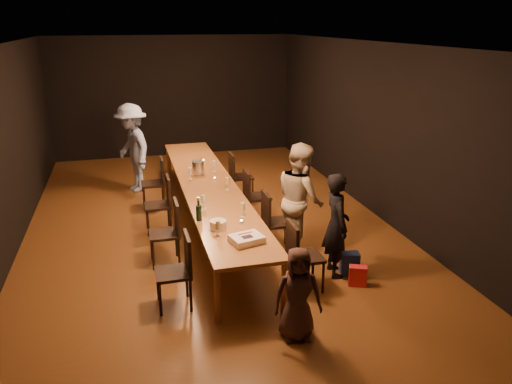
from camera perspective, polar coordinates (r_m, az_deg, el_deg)
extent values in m
plane|color=#492C12|center=(8.61, -5.32, -3.84)|extent=(10.00, 10.00, 0.00)
cube|color=black|center=(13.03, -9.36, 10.69)|extent=(6.00, 0.04, 3.00)
cube|color=black|center=(3.61, 7.93, -11.77)|extent=(6.00, 0.04, 3.00)
cube|color=black|center=(8.24, -26.74, 4.10)|extent=(0.04, 10.00, 3.00)
cube|color=black|center=(9.11, 13.44, 6.89)|extent=(0.04, 10.00, 3.00)
cube|color=silver|center=(7.95, -6.01, 16.51)|extent=(6.00, 10.00, 0.04)
cube|color=olive|center=(8.36, -5.48, 0.74)|extent=(0.90, 6.00, 0.05)
cylinder|color=olive|center=(5.84, -4.41, -11.81)|extent=(0.08, 0.08, 0.70)
cylinder|color=olive|center=(6.01, 3.25, -10.82)|extent=(0.08, 0.08, 0.70)
cylinder|color=olive|center=(11.18, -9.95, 3.25)|extent=(0.08, 0.08, 0.70)
cylinder|color=olive|center=(11.27, -5.90, 3.57)|extent=(0.08, 0.08, 0.70)
imported|color=black|center=(6.82, 9.18, -3.73)|extent=(0.39, 0.56, 1.45)
imported|color=#C3B192|center=(7.37, 5.10, -0.80)|extent=(0.67, 0.84, 1.69)
imported|color=#869ED0|center=(10.40, -13.92, 4.90)|extent=(1.03, 1.32, 1.79)
imported|color=#402A24|center=(5.51, 4.80, -11.55)|extent=(0.57, 0.42, 1.08)
cube|color=red|center=(6.82, 11.55, -9.37)|extent=(0.26, 0.21, 0.28)
cube|color=#224095|center=(7.07, 10.64, -8.02)|extent=(0.28, 0.21, 0.32)
cube|color=white|center=(6.15, -1.07, -5.40)|extent=(0.45, 0.39, 0.09)
cube|color=black|center=(6.10, -1.00, -5.14)|extent=(0.15, 0.13, 0.00)
cube|color=red|center=(6.20, -1.24, -4.74)|extent=(0.20, 0.08, 0.00)
cylinder|color=white|center=(6.53, -4.35, -3.76)|extent=(0.28, 0.28, 0.12)
cylinder|color=#BAB9BF|center=(8.88, -6.62, 2.77)|extent=(0.22, 0.22, 0.24)
cylinder|color=#B2B7B2|center=(6.74, -1.68, -3.41)|extent=(0.05, 0.05, 0.03)
cylinder|color=#B2B7B2|center=(8.58, -4.75, 1.53)|extent=(0.05, 0.05, 0.03)
cylinder|color=#B2B7B2|center=(9.70, -6.02, 3.57)|extent=(0.05, 0.05, 0.03)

